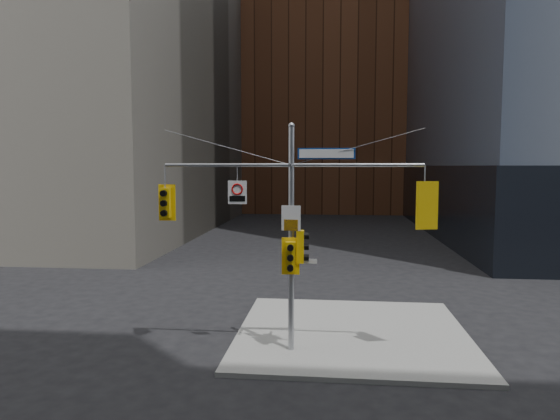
% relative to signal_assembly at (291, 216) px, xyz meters
% --- Properties ---
extents(ground, '(160.00, 160.00, 0.00)m').
position_rel_signal_assembly_xyz_m(ground, '(0.00, -1.99, -4.42)').
color(ground, black).
rests_on(ground, ground).
extents(sidewalk_corner, '(8.00, 8.00, 0.15)m').
position_rel_signal_assembly_xyz_m(sidewalk_corner, '(2.00, 2.01, -4.34)').
color(sidewalk_corner, gray).
rests_on(sidewalk_corner, ground).
extents(brick_midrise, '(26.00, 20.00, 28.00)m').
position_rel_signal_assembly_xyz_m(brick_midrise, '(0.00, 56.01, 9.58)').
color(brick_midrise, brown).
rests_on(brick_midrise, ground).
extents(signal_assembly, '(8.00, 0.80, 7.30)m').
position_rel_signal_assembly_xyz_m(signal_assembly, '(0.00, 0.00, 0.00)').
color(signal_assembly, '#97999F').
rests_on(signal_assembly, ground).
extents(traffic_light_west_arm, '(0.56, 0.43, 1.17)m').
position_rel_signal_assembly_xyz_m(traffic_light_west_arm, '(-4.03, 0.01, 0.38)').
color(traffic_light_west_arm, '#E4B10C').
rests_on(traffic_light_west_arm, ground).
extents(traffic_light_east_arm, '(0.68, 0.63, 1.44)m').
position_rel_signal_assembly_xyz_m(traffic_light_east_arm, '(4.02, 0.00, 0.38)').
color(traffic_light_east_arm, '#E4B10C').
rests_on(traffic_light_east_arm, ground).
extents(traffic_light_pole_side, '(0.40, 0.34, 1.02)m').
position_rel_signal_assembly_xyz_m(traffic_light_pole_side, '(0.32, 0.01, -0.95)').
color(traffic_light_pole_side, '#E4B10C').
rests_on(traffic_light_pole_side, ground).
extents(traffic_light_pole_front, '(0.55, 0.45, 1.16)m').
position_rel_signal_assembly_xyz_m(traffic_light_pole_front, '(-0.00, -0.27, -1.23)').
color(traffic_light_pole_front, '#E4B10C').
rests_on(traffic_light_pole_front, ground).
extents(street_sign_blade, '(1.76, 0.17, 0.34)m').
position_rel_signal_assembly_xyz_m(street_sign_blade, '(1.07, 0.00, 1.93)').
color(street_sign_blade, navy).
rests_on(street_sign_blade, ground).
extents(regulatory_sign_arm, '(0.59, 0.10, 0.73)m').
position_rel_signal_assembly_xyz_m(regulatory_sign_arm, '(-1.69, -0.02, 0.76)').
color(regulatory_sign_arm, silver).
rests_on(regulatory_sign_arm, ground).
extents(regulatory_sign_pole, '(0.60, 0.11, 0.78)m').
position_rel_signal_assembly_xyz_m(regulatory_sign_pole, '(0.00, -0.11, -0.07)').
color(regulatory_sign_pole, silver).
rests_on(regulatory_sign_pole, ground).
extents(street_blade_ew, '(0.71, 0.11, 0.14)m').
position_rel_signal_assembly_xyz_m(street_blade_ew, '(0.45, 0.01, -1.41)').
color(street_blade_ew, silver).
rests_on(street_blade_ew, ground).
extents(street_blade_ns, '(0.06, 0.76, 0.15)m').
position_rel_signal_assembly_xyz_m(street_blade_ns, '(0.00, 0.46, -1.74)').
color(street_blade_ns, '#145926').
rests_on(street_blade_ns, ground).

